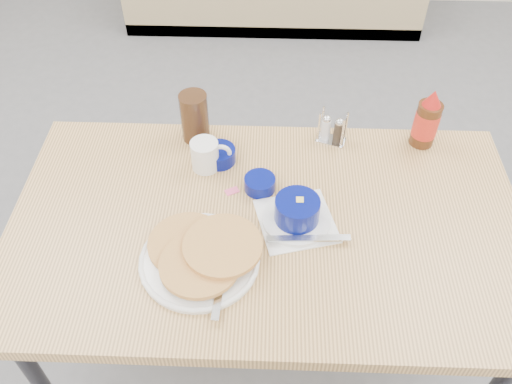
{
  "coord_description": "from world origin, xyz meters",
  "views": [
    {
      "loc": [
        0.0,
        -0.69,
        1.88
      ],
      "look_at": [
        -0.03,
        0.3,
        0.82
      ],
      "focal_mm": 38.0,
      "sensor_mm": 36.0,
      "label": 1
    }
  ],
  "objects_px": {
    "grits_setting": "(297,213)",
    "amber_tumbler": "(195,117)",
    "pancake_plate": "(201,255)",
    "creamer_bowl": "(219,155)",
    "dining_table": "(266,236)",
    "syrup_bottle": "(427,121)",
    "condiment_caddy": "(332,131)",
    "butter_bowl": "(260,184)",
    "coffee_mug": "(206,155)"
  },
  "relations": [
    {
      "from": "grits_setting",
      "to": "amber_tumbler",
      "type": "height_order",
      "value": "amber_tumbler"
    },
    {
      "from": "pancake_plate",
      "to": "creamer_bowl",
      "type": "bearing_deg",
      "value": 87.86
    },
    {
      "from": "dining_table",
      "to": "pancake_plate",
      "type": "xyz_separation_m",
      "value": [
        -0.16,
        -0.13,
        0.08
      ]
    },
    {
      "from": "pancake_plate",
      "to": "syrup_bottle",
      "type": "distance_m",
      "value": 0.79
    },
    {
      "from": "condiment_caddy",
      "to": "syrup_bottle",
      "type": "distance_m",
      "value": 0.28
    },
    {
      "from": "creamer_bowl",
      "to": "butter_bowl",
      "type": "xyz_separation_m",
      "value": [
        0.13,
        -0.11,
        -0.0
      ]
    },
    {
      "from": "creamer_bowl",
      "to": "syrup_bottle",
      "type": "height_order",
      "value": "syrup_bottle"
    },
    {
      "from": "pancake_plate",
      "to": "amber_tumbler",
      "type": "relative_size",
      "value": 2.05
    },
    {
      "from": "dining_table",
      "to": "coffee_mug",
      "type": "relative_size",
      "value": 11.67
    },
    {
      "from": "dining_table",
      "to": "condiment_caddy",
      "type": "relative_size",
      "value": 13.16
    },
    {
      "from": "pancake_plate",
      "to": "coffee_mug",
      "type": "distance_m",
      "value": 0.35
    },
    {
      "from": "dining_table",
      "to": "coffee_mug",
      "type": "bearing_deg",
      "value": 131.04
    },
    {
      "from": "grits_setting",
      "to": "condiment_caddy",
      "type": "bearing_deg",
      "value": 71.53
    },
    {
      "from": "coffee_mug",
      "to": "syrup_bottle",
      "type": "xyz_separation_m",
      "value": [
        0.65,
        0.13,
        0.04
      ]
    },
    {
      "from": "grits_setting",
      "to": "condiment_caddy",
      "type": "relative_size",
      "value": 2.44
    },
    {
      "from": "creamer_bowl",
      "to": "butter_bowl",
      "type": "distance_m",
      "value": 0.17
    },
    {
      "from": "dining_table",
      "to": "syrup_bottle",
      "type": "relative_size",
      "value": 7.17
    },
    {
      "from": "creamer_bowl",
      "to": "amber_tumbler",
      "type": "bearing_deg",
      "value": 127.6
    },
    {
      "from": "condiment_caddy",
      "to": "amber_tumbler",
      "type": "bearing_deg",
      "value": -159.83
    },
    {
      "from": "dining_table",
      "to": "syrup_bottle",
      "type": "distance_m",
      "value": 0.6
    },
    {
      "from": "creamer_bowl",
      "to": "condiment_caddy",
      "type": "distance_m",
      "value": 0.36
    },
    {
      "from": "dining_table",
      "to": "butter_bowl",
      "type": "relative_size",
      "value": 15.8
    },
    {
      "from": "coffee_mug",
      "to": "condiment_caddy",
      "type": "xyz_separation_m",
      "value": [
        0.37,
        0.13,
        -0.01
      ]
    },
    {
      "from": "amber_tumbler",
      "to": "condiment_caddy",
      "type": "bearing_deg",
      "value": 0.0
    },
    {
      "from": "butter_bowl",
      "to": "condiment_caddy",
      "type": "height_order",
      "value": "condiment_caddy"
    },
    {
      "from": "amber_tumbler",
      "to": "syrup_bottle",
      "type": "distance_m",
      "value": 0.7
    },
    {
      "from": "coffee_mug",
      "to": "amber_tumbler",
      "type": "distance_m",
      "value": 0.14
    },
    {
      "from": "dining_table",
      "to": "creamer_bowl",
      "type": "distance_m",
      "value": 0.29
    },
    {
      "from": "pancake_plate",
      "to": "creamer_bowl",
      "type": "xyz_separation_m",
      "value": [
        0.01,
        0.37,
        -0.0
      ]
    },
    {
      "from": "condiment_caddy",
      "to": "syrup_bottle",
      "type": "bearing_deg",
      "value": 20.17
    },
    {
      "from": "pancake_plate",
      "to": "syrup_bottle",
      "type": "relative_size",
      "value": 1.68
    },
    {
      "from": "creamer_bowl",
      "to": "amber_tumbler",
      "type": "distance_m",
      "value": 0.14
    },
    {
      "from": "coffee_mug",
      "to": "grits_setting",
      "type": "xyz_separation_m",
      "value": [
        0.26,
        -0.21,
        -0.01
      ]
    },
    {
      "from": "dining_table",
      "to": "grits_setting",
      "type": "distance_m",
      "value": 0.13
    },
    {
      "from": "pancake_plate",
      "to": "grits_setting",
      "type": "height_order",
      "value": "grits_setting"
    },
    {
      "from": "coffee_mug",
      "to": "pancake_plate",
      "type": "bearing_deg",
      "value": -86.67
    },
    {
      "from": "pancake_plate",
      "to": "coffee_mug",
      "type": "bearing_deg",
      "value": 93.33
    },
    {
      "from": "coffee_mug",
      "to": "syrup_bottle",
      "type": "bearing_deg",
      "value": 11.36
    },
    {
      "from": "pancake_plate",
      "to": "syrup_bottle",
      "type": "height_order",
      "value": "syrup_bottle"
    },
    {
      "from": "coffee_mug",
      "to": "syrup_bottle",
      "type": "height_order",
      "value": "syrup_bottle"
    },
    {
      "from": "creamer_bowl",
      "to": "butter_bowl",
      "type": "bearing_deg",
      "value": -41.91
    },
    {
      "from": "butter_bowl",
      "to": "coffee_mug",
      "type": "bearing_deg",
      "value": 151.8
    },
    {
      "from": "pancake_plate",
      "to": "amber_tumbler",
      "type": "bearing_deg",
      "value": 97.95
    },
    {
      "from": "dining_table",
      "to": "amber_tumbler",
      "type": "relative_size",
      "value": 8.77
    },
    {
      "from": "dining_table",
      "to": "pancake_plate",
      "type": "relative_size",
      "value": 4.28
    },
    {
      "from": "creamer_bowl",
      "to": "amber_tumbler",
      "type": "xyz_separation_m",
      "value": [
        -0.08,
        0.1,
        0.06
      ]
    },
    {
      "from": "condiment_caddy",
      "to": "creamer_bowl",
      "type": "bearing_deg",
      "value": -142.82
    },
    {
      "from": "dining_table",
      "to": "grits_setting",
      "type": "relative_size",
      "value": 5.38
    },
    {
      "from": "pancake_plate",
      "to": "coffee_mug",
      "type": "height_order",
      "value": "coffee_mug"
    },
    {
      "from": "creamer_bowl",
      "to": "butter_bowl",
      "type": "relative_size",
      "value": 1.11
    }
  ]
}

